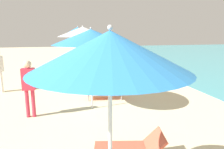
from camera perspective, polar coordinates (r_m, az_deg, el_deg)
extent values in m
cone|color=#338CD8|center=(2.32, -0.54, 6.40)|extent=(1.84, 1.84, 0.46)
sphere|color=silver|center=(2.32, -0.56, 12.86)|extent=(0.06, 0.06, 0.06)
cube|color=#D8593F|center=(4.24, 11.71, -17.65)|extent=(0.46, 0.70, 0.34)
cylinder|color=#B2B2B7|center=(4.53, -3.35, -19.90)|extent=(0.04, 0.04, 0.24)
cylinder|color=#B2B2B7|center=(4.63, 11.40, -19.41)|extent=(0.04, 0.04, 0.24)
cylinder|color=silver|center=(6.73, -5.58, -0.85)|extent=(0.05, 0.05, 2.11)
cone|color=#338CD8|center=(6.58, -5.80, 10.25)|extent=(2.43, 2.43, 0.48)
sphere|color=silver|center=(6.58, -5.85, 12.62)|extent=(0.06, 0.06, 0.06)
cube|color=#D8593F|center=(7.91, -3.25, -4.88)|extent=(1.17, 0.73, 0.04)
cube|color=#D8593F|center=(7.93, 2.19, -3.75)|extent=(0.50, 0.63, 0.28)
cylinder|color=#B2B2B7|center=(7.72, -6.56, -6.42)|extent=(0.04, 0.04, 0.24)
cylinder|color=#B2B2B7|center=(8.18, -6.47, -5.40)|extent=(0.04, 0.04, 0.24)
cylinder|color=#B2B2B7|center=(7.78, 2.61, -6.22)|extent=(0.04, 0.04, 0.24)
cylinder|color=#B2B2B7|center=(8.23, 2.17, -5.22)|extent=(0.04, 0.04, 0.24)
cylinder|color=silver|center=(10.63, -7.83, 4.11)|extent=(0.05, 0.05, 2.28)
cone|color=white|center=(10.54, -8.03, 11.59)|extent=(2.49, 2.49, 0.48)
sphere|color=silver|center=(10.55, -8.08, 13.07)|extent=(0.06, 0.06, 0.06)
cube|color=blue|center=(12.04, -6.46, 0.64)|extent=(1.05, 0.86, 0.04)
cube|color=blue|center=(11.96, -3.68, 1.45)|extent=(0.43, 0.71, 0.33)
cylinder|color=#B2B2B7|center=(11.83, -8.34, -0.23)|extent=(0.04, 0.04, 0.22)
cylinder|color=#B2B2B7|center=(12.38, -7.97, 0.30)|extent=(0.04, 0.04, 0.22)
cylinder|color=#B2B2B7|center=(11.73, -3.51, -0.23)|extent=(0.04, 0.04, 0.22)
cylinder|color=#B2B2B7|center=(12.29, -3.35, 0.30)|extent=(0.04, 0.04, 0.22)
cube|color=#D8593F|center=(9.87, -2.84, -1.87)|extent=(1.14, 0.80, 0.04)
cube|color=#D8593F|center=(10.06, 0.93, -0.56)|extent=(0.44, 0.71, 0.35)
cylinder|color=#B2B2B7|center=(9.51, -4.79, -3.11)|extent=(0.04, 0.04, 0.19)
cylinder|color=#B2B2B7|center=(10.05, -5.68, -2.34)|extent=(0.04, 0.04, 0.19)
cylinder|color=#B2B2B7|center=(9.89, 1.83, -2.51)|extent=(0.04, 0.04, 0.19)
cylinder|color=#B2B2B7|center=(10.40, 0.63, -1.81)|extent=(0.04, 0.04, 0.19)
cylinder|color=silver|center=(14.70, -9.25, 5.98)|extent=(0.05, 0.05, 2.24)
cone|color=#338CD8|center=(14.63, -9.43, 11.55)|extent=(2.29, 2.29, 0.62)
sphere|color=silver|center=(14.64, -9.47, 12.88)|extent=(0.06, 0.06, 0.06)
cube|color=#D8593F|center=(15.96, -8.75, 3.32)|extent=(1.11, 0.80, 0.04)
cube|color=#D8593F|center=(16.09, -6.32, 3.97)|extent=(0.47, 0.72, 0.28)
cylinder|color=#B2B2B7|center=(15.62, -10.00, 2.58)|extent=(0.04, 0.04, 0.24)
cylinder|color=#B2B2B7|center=(16.18, -10.39, 2.87)|extent=(0.04, 0.04, 0.24)
cylinder|color=#B2B2B7|center=(15.87, -5.94, 2.83)|extent=(0.04, 0.04, 0.24)
cylinder|color=#B2B2B7|center=(16.42, -6.46, 3.11)|extent=(0.04, 0.04, 0.24)
cylinder|color=#D8334C|center=(6.67, -22.28, -7.40)|extent=(0.11, 0.11, 0.85)
cylinder|color=#D8334C|center=(6.63, -20.83, -7.38)|extent=(0.11, 0.11, 0.85)
cube|color=#D8334C|center=(6.46, -22.04, -1.16)|extent=(0.37, 0.24, 0.63)
sphere|color=beige|center=(6.39, -22.32, 2.62)|extent=(0.23, 0.23, 0.23)
cylinder|color=silver|center=(9.88, -28.15, -1.84)|extent=(0.11, 0.11, 0.88)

